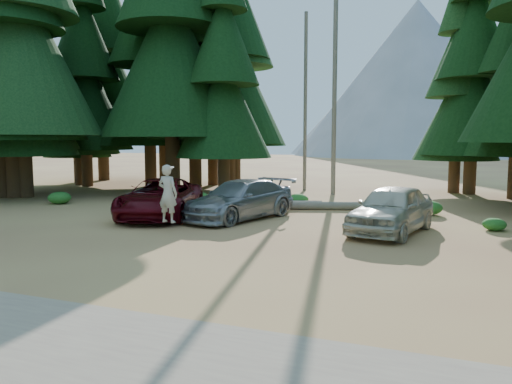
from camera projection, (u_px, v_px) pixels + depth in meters
ground at (185, 248)px, 13.51m from camera, size 160.00×160.00×0.00m
forest_belt_north at (321, 193)px, 27.40m from camera, size 36.00×7.00×22.00m
snag_front at (335, 80)px, 26.01m from camera, size 0.24×0.24×12.00m
snag_back at (305, 103)px, 28.23m from camera, size 0.20×0.20×10.00m
mountain_peak at (402, 88)px, 94.81m from camera, size 48.00×50.00×28.00m
red_pickup at (160, 198)px, 18.77m from camera, size 3.77×5.67×1.45m
silver_minivan_center at (240, 200)px, 18.37m from camera, size 3.38×5.30×1.43m
silver_minivan_right at (392, 209)px, 15.62m from camera, size 2.64×4.69×1.51m
frisbee_player at (168, 193)px, 15.81m from camera, size 0.70×0.49×1.85m
log_left at (275, 203)px, 21.72m from camera, size 3.94×1.47×0.29m
log_mid at (309, 205)px, 21.28m from camera, size 3.31×0.38×0.27m
log_right at (335, 206)px, 20.75m from camera, size 5.14×1.92×0.34m
shrub_far_left at (197, 199)px, 21.68m from camera, size 1.21×1.21×0.67m
shrub_left at (148, 196)px, 23.44m from camera, size 1.00×1.00×0.55m
shrub_center_left at (298, 200)px, 22.15m from camera, size 0.94×0.94×0.52m
shrub_center_right at (243, 201)px, 22.09m from camera, size 0.81×0.81×0.44m
shrub_right at (385, 209)px, 19.03m from camera, size 1.00×1.00×0.55m
shrub_far_right at (429, 208)px, 19.38m from camera, size 1.01×1.01×0.56m
shrub_edge_west at (59, 198)px, 22.69m from camera, size 1.02×1.02×0.56m
shrub_edge_east at (494, 224)px, 16.04m from camera, size 0.74×0.74×0.40m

